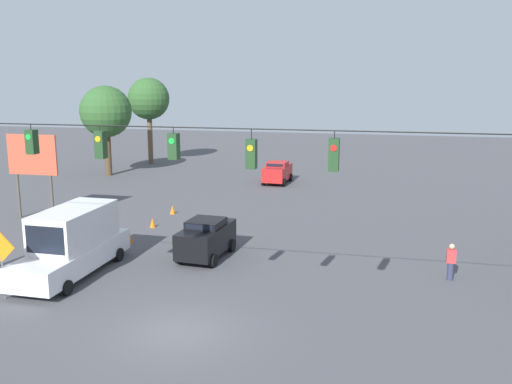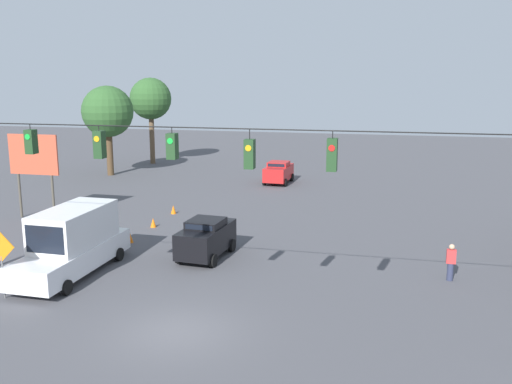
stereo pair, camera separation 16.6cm
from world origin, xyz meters
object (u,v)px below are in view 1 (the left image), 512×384
traffic_cone_fifth (173,210)px  work_zone_sign (1,252)px  traffic_cone_fourth (153,223)px  tree_horizon_right (106,112)px  pedestrian (451,262)px  box_truck_white_parked_shoulder (73,242)px  sedan_black_withflow_mid (206,238)px  roadside_billboard (32,160)px  traffic_cone_second (97,256)px  overhead_signal_span (178,188)px  traffic_cone_third (130,238)px  tree_horizon_left (149,99)px  sedan_red_withflow_deep (277,172)px  traffic_cone_nearest (62,280)px

traffic_cone_fifth → work_zone_sign: bearing=84.5°
traffic_cone_fourth → tree_horizon_right: size_ratio=0.07×
pedestrian → work_zone_sign: bearing=19.4°
box_truck_white_parked_shoulder → sedan_black_withflow_mid: (-5.20, -3.56, -0.47)m
sedan_black_withflow_mid → box_truck_white_parked_shoulder: bearing=34.4°
roadside_billboard → work_zone_sign: bearing=118.4°
roadside_billboard → traffic_cone_fifth: bearing=-159.1°
traffic_cone_fourth → traffic_cone_fifth: same height
traffic_cone_fourth → traffic_cone_fifth: 3.43m
traffic_cone_second → pedestrian: bearing=-176.1°
overhead_signal_span → work_zone_sign: size_ratio=8.36×
overhead_signal_span → traffic_cone_fourth: bearing=-63.1°
traffic_cone_third → tree_horizon_left: (9.96, -26.33, 6.20)m
sedan_red_withflow_deep → traffic_cone_third: sedan_red_withflow_deep is taller
work_zone_sign → tree_horizon_left: 36.02m
box_truck_white_parked_shoulder → traffic_cone_fourth: size_ratio=12.50×
overhead_signal_span → pedestrian: 13.15m
traffic_cone_nearest → pedestrian: pedestrian is taller
traffic_cone_fifth → tree_horizon_left: size_ratio=0.07×
traffic_cone_third → work_zone_sign: work_zone_sign is taller
overhead_signal_span → traffic_cone_second: overhead_signal_span is taller
traffic_cone_nearest → traffic_cone_fifth: (0.02, -13.30, 0.00)m
traffic_cone_second → tree_horizon_right: 25.38m
work_zone_sign → tree_horizon_right: tree_horizon_right is taller
traffic_cone_fifth → work_zone_sign: size_ratio=0.20×
traffic_cone_fourth → pedestrian: bearing=161.9°
traffic_cone_nearest → traffic_cone_fourth: size_ratio=1.00×
box_truck_white_parked_shoulder → roadside_billboard: bearing=-48.4°
box_truck_white_parked_shoulder → traffic_cone_third: (-0.37, -5.01, -1.20)m
sedan_black_withflow_mid → pedestrian: bearing=176.8°
traffic_cone_fourth → pedestrian: size_ratio=0.34×
traffic_cone_third → tree_horizon_right: tree_horizon_right is taller
traffic_cone_second → tree_horizon_left: 31.75m
traffic_cone_fifth → work_zone_sign: 15.25m
traffic_cone_fourth → tree_horizon_left: bearing=-66.7°
sedan_red_withflow_deep → overhead_signal_span: bearing=93.8°
traffic_cone_nearest → traffic_cone_third: same height
roadside_billboard → tree_horizon_left: (1.91, -22.69, 2.74)m
box_truck_white_parked_shoulder → traffic_cone_fifth: box_truck_white_parked_shoulder is taller
roadside_billboard → tree_horizon_left: tree_horizon_left is taller
traffic_cone_fourth → overhead_signal_span: bearing=116.9°
sedan_red_withflow_deep → traffic_cone_fourth: sedan_red_withflow_deep is taller
traffic_cone_second → pedestrian: size_ratio=0.34×
traffic_cone_third → traffic_cone_fifth: (0.09, -6.68, 0.00)m
traffic_cone_fourth → traffic_cone_fifth: (0.05, -3.43, 0.00)m
box_truck_white_parked_shoulder → traffic_cone_fifth: (-0.28, -11.69, -1.20)m
sedan_black_withflow_mid → tree_horizon_right: bearing=-52.5°
overhead_signal_span → traffic_cone_third: size_ratio=42.05×
traffic_cone_fifth → traffic_cone_fourth: bearing=90.8°
sedan_red_withflow_deep → tree_horizon_left: tree_horizon_left is taller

